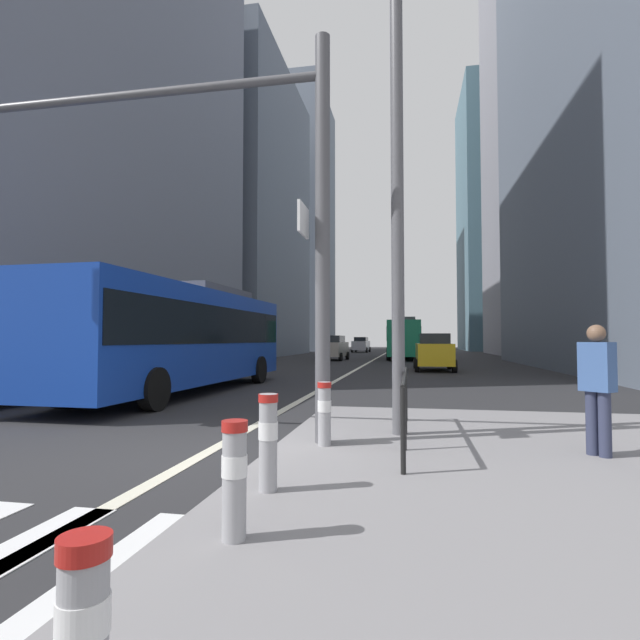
{
  "coord_description": "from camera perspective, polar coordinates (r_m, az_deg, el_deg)",
  "views": [
    {
      "loc": [
        2.88,
        -6.61,
        1.63
      ],
      "look_at": [
        -5.33,
        37.23,
        3.44
      ],
      "focal_mm": 27.03,
      "sensor_mm": 36.0,
      "label": 1
    }
  ],
  "objects": [
    {
      "name": "ground_plane",
      "position": [
        26.82,
        4.44,
        -5.8
      ],
      "size": [
        160.0,
        160.0,
        0.0
      ],
      "primitive_type": "plane",
      "color": "#28282B"
    },
    {
      "name": "lane_centre_line",
      "position": [
        36.76,
        6.12,
        -4.85
      ],
      "size": [
        0.2,
        80.0,
        0.01
      ],
      "primitive_type": "cube",
      "color": "beige",
      "rests_on": "ground"
    },
    {
      "name": "office_tower_left_near",
      "position": [
        33.27,
        -28.35,
        24.77
      ],
      "size": [
        12.65,
        23.84,
        33.28
      ],
      "primitive_type": "cube",
      "color": "slate",
      "rests_on": "ground"
    },
    {
      "name": "office_tower_left_mid",
      "position": [
        52.91,
        -10.92,
        12.14
      ],
      "size": [
        13.41,
        20.75,
        29.62
      ],
      "primitive_type": "cube",
      "color": "slate",
      "rests_on": "ground"
    },
    {
      "name": "office_tower_left_far",
      "position": [
        77.12,
        -3.95,
        11.31
      ],
      "size": [
        12.7,
        17.33,
        39.6
      ],
      "primitive_type": "cube",
      "color": "slate",
      "rests_on": "ground"
    },
    {
      "name": "office_tower_right_mid",
      "position": [
        59.59,
        25.07,
        20.37
      ],
      "size": [
        10.4,
        18.47,
        48.82
      ],
      "primitive_type": "cube",
      "color": "gray",
      "rests_on": "ground"
    },
    {
      "name": "office_tower_right_far",
      "position": [
        79.86,
        20.89,
        11.02
      ],
      "size": [
        12.36,
        16.65,
        39.72
      ],
      "primitive_type": "cube",
      "color": "slate",
      "rests_on": "ground"
    },
    {
      "name": "city_bus_blue_oncoming",
      "position": [
        15.4,
        -15.83,
        -1.47
      ],
      "size": [
        2.89,
        11.33,
        3.4
      ],
      "color": "#14389E",
      "rests_on": "ground"
    },
    {
      "name": "city_bus_red_receding",
      "position": [
        41.42,
        9.94,
        -2.01
      ],
      "size": [
        2.76,
        11.29,
        3.4
      ],
      "color": "#198456",
      "rests_on": "ground"
    },
    {
      "name": "car_oncoming_mid",
      "position": [
        38.02,
        1.53,
        -3.29
      ],
      "size": [
        2.21,
        4.38,
        1.94
      ],
      "color": "#B2A899",
      "rests_on": "ground"
    },
    {
      "name": "car_receding_near",
      "position": [
        52.01,
        11.36,
        -2.99
      ],
      "size": [
        2.07,
        4.58,
        1.94
      ],
      "color": "maroon",
      "rests_on": "ground"
    },
    {
      "name": "car_receding_far",
      "position": [
        26.05,
        13.32,
        -3.67
      ],
      "size": [
        2.09,
        4.27,
        1.94
      ],
      "color": "gold",
      "rests_on": "ground"
    },
    {
      "name": "car_oncoming_far",
      "position": [
        61.86,
        4.88,
        -2.91
      ],
      "size": [
        2.2,
        4.57,
        1.94
      ],
      "color": "silver",
      "rests_on": "ground"
    },
    {
      "name": "traffic_signal_gantry",
      "position": [
        8.19,
        -17.42,
        15.79
      ],
      "size": [
        7.17,
        0.65,
        6.0
      ],
      "color": "#515156",
      "rests_on": "median_island"
    },
    {
      "name": "street_lamp_post",
      "position": [
        8.5,
        9.08,
        23.15
      ],
      "size": [
        5.5,
        0.32,
        8.0
      ],
      "color": "#56565B",
      "rests_on": "median_island"
    },
    {
      "name": "bollard_front",
      "position": [
        2.26,
        -26.27,
        -29.9
      ],
      "size": [
        0.2,
        0.2,
        0.76
      ],
      "color": "#99999E",
      "rests_on": "median_island"
    },
    {
      "name": "bollard_left",
      "position": [
        3.8,
        -10.1,
        -17.43
      ],
      "size": [
        0.2,
        0.2,
        0.88
      ],
      "color": "#99999E",
      "rests_on": "median_island"
    },
    {
      "name": "bollard_right",
      "position": [
        4.89,
        -6.16,
        -13.61
      ],
      "size": [
        0.2,
        0.2,
        0.94
      ],
      "color": "#99999E",
      "rests_on": "median_island"
    },
    {
      "name": "bollard_back",
      "position": [
        6.86,
        0.53,
        -10.62
      ],
      "size": [
        0.2,
        0.2,
        0.88
      ],
      "color": "#99999E",
      "rests_on": "median_island"
    },
    {
      "name": "pedestrian_railing",
      "position": [
        7.23,
        9.99,
        -8.46
      ],
      "size": [
        0.06,
        3.58,
        0.98
      ],
      "color": "black",
      "rests_on": "median_island"
    },
    {
      "name": "pedestrian_waiting",
      "position": [
        7.15,
        30.0,
        -6.46
      ],
      "size": [
        0.43,
        0.44,
        1.67
      ],
      "color": "#2D334C",
      "rests_on": "median_island"
    }
  ]
}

